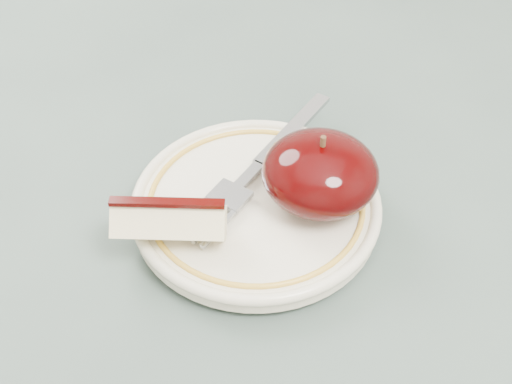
% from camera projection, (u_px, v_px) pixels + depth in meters
% --- Properties ---
extents(table, '(0.90, 0.90, 0.75)m').
position_uv_depth(table, '(156.00, 241.00, 0.63)').
color(table, brown).
rests_on(table, ground).
extents(plate, '(0.19, 0.19, 0.02)m').
position_uv_depth(plate, '(256.00, 205.00, 0.53)').
color(plate, beige).
rests_on(plate, table).
extents(apple_half, '(0.08, 0.08, 0.06)m').
position_uv_depth(apple_half, '(320.00, 173.00, 0.51)').
color(apple_half, black).
rests_on(apple_half, plate).
extents(apple_wedge, '(0.08, 0.05, 0.04)m').
position_uv_depth(apple_wedge, '(169.00, 221.00, 0.49)').
color(apple_wedge, beige).
rests_on(apple_wedge, plate).
extents(fork, '(0.09, 0.18, 0.00)m').
position_uv_depth(fork, '(258.00, 166.00, 0.54)').
color(fork, '#95989D').
rests_on(fork, plate).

